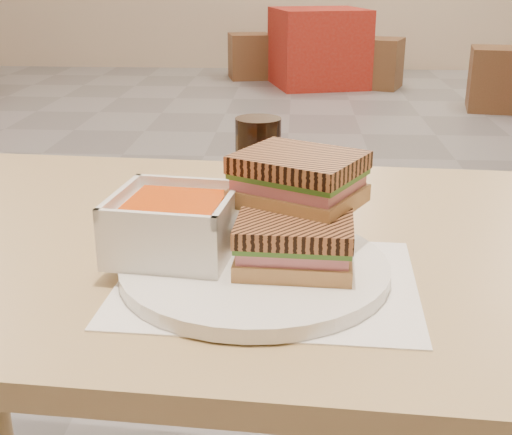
# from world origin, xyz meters

# --- Properties ---
(main_table) EXTENTS (1.24, 0.78, 0.75)m
(main_table) POSITION_xyz_m (-0.03, -1.88, 0.64)
(main_table) COLOR #A3875B
(main_table) RESTS_ON ground
(tray_liner) EXTENTS (0.34, 0.27, 0.00)m
(tray_liner) POSITION_xyz_m (0.02, -2.02, 0.75)
(tray_liner) COLOR white
(tray_liner) RESTS_ON main_table
(plate) EXTENTS (0.30, 0.30, 0.02)m
(plate) POSITION_xyz_m (0.01, -2.00, 0.76)
(plate) COLOR white
(plate) RESTS_ON tray_liner
(soup_bowl) EXTENTS (0.15, 0.15, 0.07)m
(soup_bowl) POSITION_xyz_m (-0.08, -1.98, 0.80)
(soup_bowl) COLOR white
(soup_bowl) RESTS_ON plate
(panini_lower) EXTENTS (0.13, 0.11, 0.06)m
(panini_lower) POSITION_xyz_m (0.05, -2.01, 0.80)
(panini_lower) COLOR tan
(panini_lower) RESTS_ON plate
(panini_upper) EXTENTS (0.17, 0.16, 0.06)m
(panini_upper) POSITION_xyz_m (0.06, -1.94, 0.85)
(panini_upper) COLOR tan
(panini_upper) RESTS_ON panini_lower
(cola_glass) EXTENTS (0.06, 0.06, 0.13)m
(cola_glass) POSITION_xyz_m (0.00, -1.79, 0.82)
(cola_glass) COLOR black
(cola_glass) RESTS_ON main_table
(bg_table_2) EXTENTS (0.99, 0.99, 0.71)m
(bg_table_2) POSITION_xyz_m (0.25, 3.87, 0.35)
(bg_table_2) COLOR maroon
(bg_table_2) RESTS_ON ground
(bg_chair_1l) EXTENTS (0.50, 0.50, 0.49)m
(bg_chair_1l) POSITION_xyz_m (1.63, 2.78, 0.24)
(bg_chair_1l) COLOR brown
(bg_chair_1l) RESTS_ON ground
(bg_chair_2l) EXTENTS (0.47, 0.47, 0.44)m
(bg_chair_2l) POSITION_xyz_m (-0.44, 4.28, 0.22)
(bg_chair_2l) COLOR brown
(bg_chair_2l) RESTS_ON ground
(bg_chair_2r) EXTENTS (0.51, 0.51, 0.45)m
(bg_chair_2r) POSITION_xyz_m (0.80, 3.78, 0.23)
(bg_chair_2r) COLOR brown
(bg_chair_2r) RESTS_ON ground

